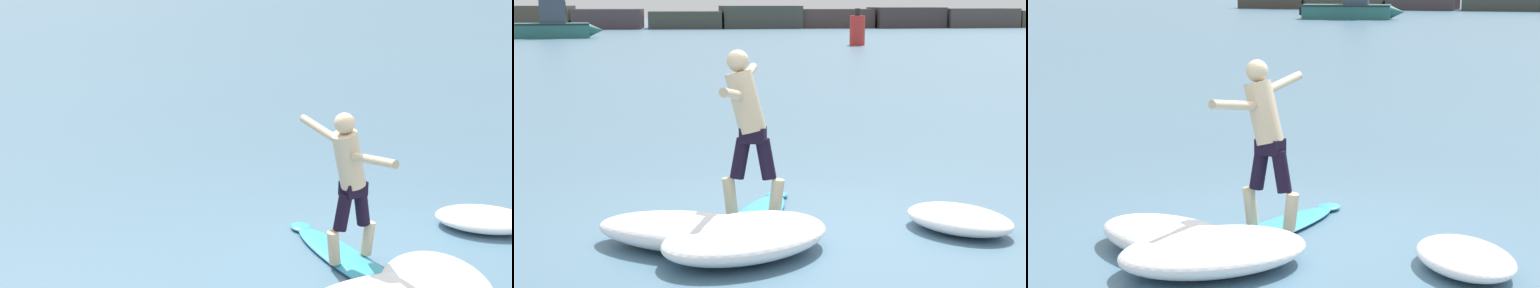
# 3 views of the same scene
# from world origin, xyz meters

# --- Properties ---
(ground_plane) EXTENTS (200.00, 200.00, 0.00)m
(ground_plane) POSITION_xyz_m (0.00, 0.00, 0.00)
(ground_plane) COLOR slate
(surfboard) EXTENTS (1.19, 2.33, 0.21)m
(surfboard) POSITION_xyz_m (-0.13, 0.09, 0.04)
(surfboard) COLOR #39A3C1
(surfboard) RESTS_ON ground
(surfer) EXTENTS (0.73, 1.58, 1.72)m
(surfer) POSITION_xyz_m (-0.20, 0.06, 1.08)
(surfer) COLOR #C8B08C
(surfer) RESTS_ON surfboard
(wave_foam_at_tail) EXTENTS (1.29, 1.45, 0.24)m
(wave_foam_at_tail) POSITION_xyz_m (1.87, -0.55, 0.12)
(wave_foam_at_tail) COLOR white
(wave_foam_at_tail) RESTS_ON ground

